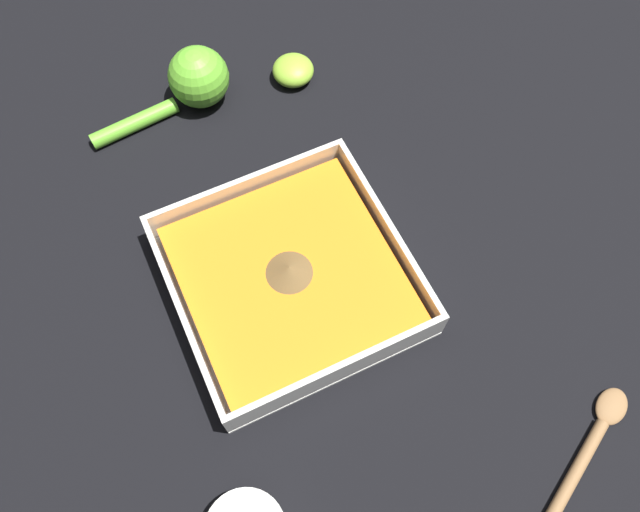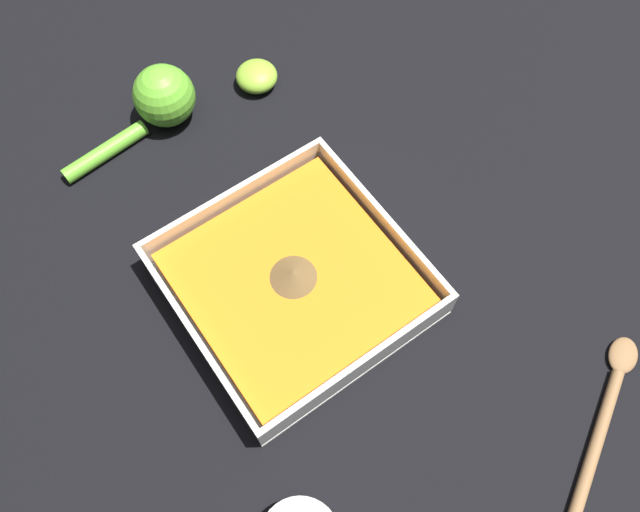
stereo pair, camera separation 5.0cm
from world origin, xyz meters
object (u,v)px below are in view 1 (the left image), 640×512
(lemon_squeezer, at_px, (193,81))
(lemon_half, at_px, (293,70))
(square_dish, at_px, (290,278))
(wooden_spoon, at_px, (578,467))

(lemon_squeezer, xyz_separation_m, lemon_half, (0.02, 0.12, -0.02))
(square_dish, xyz_separation_m, wooden_spoon, (0.28, 0.16, -0.01))
(lemon_squeezer, height_order, lemon_half, lemon_squeezer)
(lemon_squeezer, bearing_deg, wooden_spoon, -79.57)
(wooden_spoon, bearing_deg, lemon_half, 67.13)
(lemon_half, relative_size, wooden_spoon, 0.27)
(lemon_half, distance_m, wooden_spoon, 0.55)
(square_dish, relative_size, lemon_half, 4.52)
(lemon_squeezer, bearing_deg, square_dish, -95.69)
(square_dish, distance_m, wooden_spoon, 0.33)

